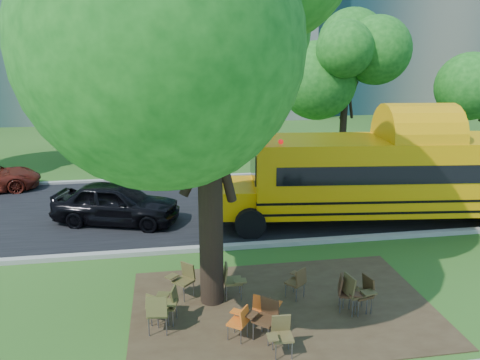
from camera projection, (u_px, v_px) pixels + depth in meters
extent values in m
plane|color=#224A17|center=(237.00, 300.00, 11.33)|extent=(160.00, 160.00, 0.00)
cube|color=#382819|center=(283.00, 307.00, 11.00)|extent=(7.00, 4.50, 0.03)
cube|color=black|center=(209.00, 206.00, 17.97)|extent=(80.00, 8.00, 0.04)
cube|color=gray|center=(222.00, 247.00, 14.16)|extent=(80.00, 0.25, 0.14)
cube|color=gray|center=(201.00, 177.00, 21.85)|extent=(80.00, 0.25, 0.14)
cylinder|color=black|center=(101.00, 127.00, 25.28)|extent=(0.32, 0.32, 3.50)
sphere|color=#135413|center=(97.00, 81.00, 24.61)|extent=(4.80, 4.80, 4.80)
cylinder|color=black|center=(343.00, 120.00, 25.28)|extent=(0.38, 0.38, 4.20)
sphere|color=#135413|center=(347.00, 65.00, 24.47)|extent=(5.60, 5.60, 5.60)
cylinder|color=black|center=(211.00, 206.00, 10.62)|extent=(0.56, 0.56, 4.85)
sphere|color=#135413|center=(208.00, 46.00, 9.66)|extent=(7.20, 7.20, 7.20)
cube|color=orange|center=(413.00, 173.00, 15.99)|extent=(11.12, 3.62, 2.43)
cube|color=black|center=(422.00, 165.00, 15.93)|extent=(10.53, 3.59, 0.60)
cube|color=orange|center=(235.00, 197.00, 15.88)|extent=(1.51, 2.31, 0.94)
cube|color=black|center=(411.00, 190.00, 16.16)|extent=(11.14, 3.65, 0.08)
cube|color=black|center=(410.00, 200.00, 16.26)|extent=(11.14, 3.65, 0.08)
cylinder|color=black|center=(250.00, 224.00, 14.85)|extent=(1.02, 0.40, 0.99)
cylinder|color=black|center=(245.00, 200.00, 17.23)|extent=(1.02, 0.40, 0.99)
cylinder|color=black|center=(470.00, 196.00, 17.68)|extent=(1.02, 0.40, 0.99)
cube|color=brown|center=(158.00, 312.00, 9.93)|extent=(0.50, 0.48, 0.05)
cube|color=brown|center=(157.00, 307.00, 9.67)|extent=(0.44, 0.15, 0.43)
cube|color=brown|center=(171.00, 303.00, 10.04)|extent=(0.27, 0.33, 0.03)
cylinder|color=slate|center=(151.00, 317.00, 10.16)|extent=(0.03, 0.03, 0.49)
cylinder|color=slate|center=(166.00, 327.00, 9.82)|extent=(0.03, 0.03, 0.49)
cube|color=brown|center=(157.00, 308.00, 10.24)|extent=(0.51, 0.51, 0.04)
cube|color=brown|center=(152.00, 303.00, 10.06)|extent=(0.32, 0.30, 0.36)
cube|color=brown|center=(168.00, 304.00, 10.20)|extent=(0.31, 0.31, 0.03)
cylinder|color=slate|center=(158.00, 311.00, 10.50)|extent=(0.02, 0.02, 0.40)
cylinder|color=slate|center=(158.00, 321.00, 10.10)|extent=(0.02, 0.02, 0.40)
cube|color=#D55B16|center=(238.00, 323.00, 9.69)|extent=(0.51, 0.51, 0.04)
cube|color=#D55B16|center=(245.00, 316.00, 9.57)|extent=(0.28, 0.34, 0.36)
cube|color=#D55B16|center=(237.00, 312.00, 9.90)|extent=(0.32, 0.30, 0.03)
cylinder|color=slate|center=(228.00, 333.00, 9.68)|extent=(0.02, 0.02, 0.40)
cylinder|color=slate|center=(247.00, 329.00, 9.81)|extent=(0.02, 0.02, 0.40)
cube|color=#412917|center=(265.00, 320.00, 9.66)|extent=(0.61, 0.61, 0.05)
cube|color=#412917|center=(270.00, 306.00, 9.75)|extent=(0.38, 0.36, 0.42)
cube|color=#412917|center=(251.00, 314.00, 9.64)|extent=(0.37, 0.37, 0.03)
cylinder|color=slate|center=(268.00, 337.00, 9.48)|extent=(0.03, 0.03, 0.47)
cylinder|color=slate|center=(262.00, 323.00, 9.96)|extent=(0.03, 0.03, 0.47)
cube|color=#D15116|center=(264.00, 309.00, 10.13)|extent=(0.54, 0.54, 0.05)
cube|color=#D15116|center=(261.00, 305.00, 9.92)|extent=(0.37, 0.28, 0.38)
cube|color=#D15116|center=(276.00, 304.00, 10.13)|extent=(0.32, 0.34, 0.03)
cylinder|color=slate|center=(259.00, 313.00, 10.39)|extent=(0.02, 0.02, 0.43)
cylinder|color=slate|center=(268.00, 324.00, 9.98)|extent=(0.02, 0.02, 0.43)
cube|color=brown|center=(283.00, 337.00, 9.16)|extent=(0.41, 0.39, 0.05)
cube|color=brown|center=(281.00, 323.00, 9.27)|extent=(0.38, 0.11, 0.38)
cube|color=brown|center=(273.00, 337.00, 8.98)|extent=(0.22, 0.27, 0.03)
cylinder|color=slate|center=(292.00, 351.00, 9.09)|extent=(0.02, 0.02, 0.43)
cylinder|color=slate|center=(273.00, 342.00, 9.36)|extent=(0.02, 0.02, 0.43)
cube|color=#3F2B16|center=(361.00, 294.00, 10.67)|extent=(0.50, 0.51, 0.05)
cube|color=#3F2B16|center=(368.00, 284.00, 10.68)|extent=(0.19, 0.42, 0.42)
cube|color=#3F2B16|center=(350.00, 286.00, 10.81)|extent=(0.33, 0.28, 0.03)
cylinder|color=slate|center=(358.00, 309.00, 10.52)|extent=(0.02, 0.02, 0.47)
cylinder|color=slate|center=(362.00, 298.00, 10.96)|extent=(0.02, 0.02, 0.47)
cube|color=#4B3E20|center=(356.00, 293.00, 10.66)|extent=(0.52, 0.54, 0.06)
cube|color=#4B3E20|center=(349.00, 285.00, 10.53)|extent=(0.19, 0.45, 0.44)
cube|color=#4B3E20|center=(369.00, 292.00, 10.44)|extent=(0.35, 0.30, 0.03)
cylinder|color=slate|center=(357.00, 297.00, 10.96)|extent=(0.03, 0.03, 0.50)
cylinder|color=slate|center=(353.00, 309.00, 10.50)|extent=(0.03, 0.03, 0.50)
cube|color=#46431E|center=(167.00, 305.00, 10.26)|extent=(0.50, 0.51, 0.05)
cube|color=#46431E|center=(174.00, 297.00, 10.18)|extent=(0.20, 0.41, 0.40)
cube|color=#46431E|center=(163.00, 294.00, 10.47)|extent=(0.33, 0.29, 0.03)
cylinder|color=slate|center=(158.00, 318.00, 10.17)|extent=(0.02, 0.02, 0.45)
cylinder|color=slate|center=(177.00, 310.00, 10.47)|extent=(0.02, 0.02, 0.45)
cube|color=#4F4622|center=(183.00, 281.00, 11.30)|extent=(0.58, 0.58, 0.05)
cube|color=#4F4622|center=(188.00, 270.00, 11.39)|extent=(0.35, 0.35, 0.40)
cube|color=#4F4622|center=(172.00, 276.00, 11.30)|extent=(0.35, 0.35, 0.03)
cylinder|color=slate|center=(184.00, 295.00, 11.14)|extent=(0.02, 0.02, 0.45)
cylinder|color=slate|center=(183.00, 285.00, 11.59)|extent=(0.02, 0.02, 0.45)
cube|color=brown|center=(233.00, 281.00, 11.30)|extent=(0.43, 0.45, 0.05)
cube|color=brown|center=(225.00, 273.00, 11.21)|extent=(0.12, 0.42, 0.41)
cube|color=brown|center=(240.00, 281.00, 11.04)|extent=(0.30, 0.24, 0.03)
cylinder|color=slate|center=(240.00, 286.00, 11.55)|extent=(0.02, 0.02, 0.46)
cylinder|color=slate|center=(227.00, 293.00, 11.17)|extent=(0.02, 0.02, 0.46)
cube|color=#50371C|center=(295.00, 283.00, 11.31)|extent=(0.54, 0.53, 0.05)
cube|color=#50371C|center=(301.00, 277.00, 11.14)|extent=(0.35, 0.30, 0.37)
cube|color=#50371C|center=(296.00, 273.00, 11.52)|extent=(0.32, 0.33, 0.03)
cylinder|color=slate|center=(286.00, 290.00, 11.36)|extent=(0.02, 0.02, 0.42)
cylinder|color=slate|center=(304.00, 290.00, 11.37)|extent=(0.02, 0.02, 0.42)
cube|color=#3F2516|center=(348.00, 293.00, 10.75)|extent=(0.51, 0.53, 0.05)
cube|color=#3F2516|center=(340.00, 284.00, 10.71)|extent=(0.22, 0.41, 0.40)
cube|color=#3F2516|center=(355.00, 294.00, 10.46)|extent=(0.34, 0.30, 0.03)
cylinder|color=slate|center=(354.00, 299.00, 10.95)|extent=(0.02, 0.02, 0.45)
cylinder|color=slate|center=(340.00, 305.00, 10.67)|extent=(0.02, 0.02, 0.45)
imported|color=black|center=(116.00, 203.00, 16.11)|extent=(4.65, 2.95, 1.47)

